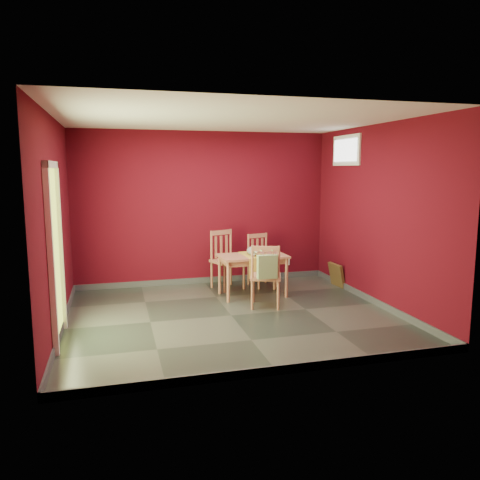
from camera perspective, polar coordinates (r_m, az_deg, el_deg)
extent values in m
plane|color=#2D342D|center=(6.67, -1.08, -9.17)|extent=(4.50, 4.50, 0.00)
plane|color=#4D0813|center=(8.33, -4.46, 3.85)|extent=(4.50, 0.00, 4.50)
plane|color=#4D0813|center=(4.49, 5.09, -0.22)|extent=(4.50, 0.00, 4.50)
plane|color=#4D0813|center=(6.24, -21.59, 1.68)|extent=(0.00, 4.00, 4.00)
plane|color=#4D0813|center=(7.27, 16.39, 2.83)|extent=(0.00, 4.00, 4.00)
plane|color=white|center=(6.39, -1.15, 14.57)|extent=(4.50, 4.50, 0.00)
cube|color=#3F4244|center=(8.53, -4.34, -4.89)|extent=(4.50, 0.02, 0.10)
cube|color=#3F4244|center=(4.87, 4.83, -15.49)|extent=(4.50, 0.02, 0.10)
cube|color=#3F4244|center=(6.51, -20.84, -9.74)|extent=(0.03, 4.00, 0.10)
cube|color=#3F4244|center=(7.50, 15.89, -7.10)|extent=(0.03, 4.00, 0.10)
cube|color=#B7D838|center=(5.89, -21.72, -1.90)|extent=(0.02, 0.85, 2.05)
cube|color=white|center=(5.43, -22.05, -2.34)|extent=(0.06, 0.08, 2.13)
cube|color=white|center=(6.34, -21.07, -0.79)|extent=(0.06, 0.08, 2.13)
cube|color=white|center=(5.80, -22.08, 8.51)|extent=(0.06, 1.01, 0.08)
cube|color=white|center=(8.10, 12.84, 10.61)|extent=(0.03, 0.90, 0.50)
cube|color=white|center=(8.09, 12.70, 10.62)|extent=(0.02, 0.76, 0.36)
cube|color=silver|center=(8.91, 5.82, -2.69)|extent=(0.08, 0.02, 0.12)
cube|color=#A9684F|center=(7.53, 1.56, -1.98)|extent=(1.10, 0.66, 0.04)
cube|color=#A9684F|center=(7.54, 1.56, -2.45)|extent=(0.99, 0.55, 0.09)
cylinder|color=#A9684F|center=(7.22, -1.45, -5.17)|extent=(0.05, 0.05, 0.64)
cylinder|color=#A9684F|center=(7.70, -2.50, -4.29)|extent=(0.05, 0.05, 0.64)
cylinder|color=#A9684F|center=(7.53, 5.69, -4.63)|extent=(0.05, 0.05, 0.64)
cylinder|color=#A9684F|center=(8.00, 4.24, -3.83)|extent=(0.05, 0.05, 0.64)
cube|color=gold|center=(7.52, 1.56, -1.81)|extent=(0.32, 0.63, 0.01)
cube|color=gold|center=(7.26, 2.27, -3.48)|extent=(0.30, 0.02, 0.31)
cube|color=#A9684F|center=(8.02, -1.52, -2.61)|extent=(0.60, 0.60, 0.04)
cylinder|color=#A9684F|center=(7.80, -1.91, -4.81)|extent=(0.04, 0.04, 0.46)
cylinder|color=#A9684F|center=(8.13, -3.47, -4.27)|extent=(0.04, 0.04, 0.46)
cylinder|color=#A9684F|center=(8.02, 0.47, -4.43)|extent=(0.04, 0.04, 0.46)
cylinder|color=#A9684F|center=(8.34, -1.14, -3.92)|extent=(0.04, 0.04, 0.46)
cylinder|color=#A9684F|center=(8.03, -3.51, -0.64)|extent=(0.04, 0.04, 0.50)
cylinder|color=#A9684F|center=(8.24, -1.15, -0.38)|extent=(0.04, 0.04, 0.50)
cube|color=#A9684F|center=(8.11, -2.32, 0.92)|extent=(0.41, 0.18, 0.08)
cube|color=#A9684F|center=(8.08, -2.97, -0.89)|extent=(0.04, 0.03, 0.39)
cube|color=#A9684F|center=(8.14, -2.31, -0.82)|extent=(0.04, 0.03, 0.39)
cube|color=#A9684F|center=(8.20, -1.66, -0.74)|extent=(0.04, 0.03, 0.39)
cube|color=#A9684F|center=(8.22, 2.77, -2.63)|extent=(0.51, 0.51, 0.04)
cylinder|color=#A9684F|center=(8.03, 2.32, -4.57)|extent=(0.04, 0.04, 0.41)
cylinder|color=#A9684F|center=(8.33, 1.03, -4.07)|extent=(0.04, 0.04, 0.41)
cylinder|color=#A9684F|center=(8.22, 4.51, -4.29)|extent=(0.04, 0.04, 0.41)
cylinder|color=#A9684F|center=(8.52, 3.17, -3.81)|extent=(0.04, 0.04, 0.41)
cylinder|color=#A9684F|center=(8.24, 1.04, -0.85)|extent=(0.04, 0.04, 0.46)
cylinder|color=#A9684F|center=(8.43, 3.19, -0.65)|extent=(0.04, 0.04, 0.46)
cube|color=#A9684F|center=(8.31, 2.14, 0.53)|extent=(0.38, 0.12, 0.07)
cube|color=#A9684F|center=(8.29, 1.53, -1.08)|extent=(0.04, 0.03, 0.35)
cube|color=#A9684F|center=(8.34, 2.13, -1.02)|extent=(0.04, 0.03, 0.35)
cube|color=#A9684F|center=(8.39, 2.72, -0.97)|extent=(0.04, 0.03, 0.35)
cube|color=#A9684F|center=(7.00, 3.13, -4.48)|extent=(0.57, 0.57, 0.04)
cylinder|color=#A9684F|center=(7.24, 4.66, -5.99)|extent=(0.04, 0.04, 0.43)
cylinder|color=#A9684F|center=(6.87, 4.68, -6.78)|extent=(0.04, 0.04, 0.43)
cylinder|color=#A9684F|center=(7.24, 1.63, -5.95)|extent=(0.04, 0.04, 0.43)
cylinder|color=#A9684F|center=(6.88, 1.49, -6.74)|extent=(0.04, 0.04, 0.43)
cylinder|color=#A9684F|center=(6.76, 4.74, -2.72)|extent=(0.04, 0.04, 0.48)
cylinder|color=#A9684F|center=(6.76, 1.51, -2.68)|extent=(0.04, 0.04, 0.48)
cube|color=#A9684F|center=(6.72, 3.13, -1.07)|extent=(0.39, 0.17, 0.07)
cube|color=#A9684F|center=(6.76, 4.01, -3.06)|extent=(0.04, 0.03, 0.37)
cube|color=#A9684F|center=(6.77, 3.12, -3.05)|extent=(0.04, 0.03, 0.37)
cube|color=#A9684F|center=(6.77, 2.22, -3.04)|extent=(0.04, 0.03, 0.37)
cube|color=#83A167|center=(6.69, 3.33, -3.27)|extent=(0.29, 0.09, 0.34)
cylinder|color=#83A167|center=(6.68, 2.53, -1.28)|extent=(0.01, 0.14, 0.01)
cylinder|color=#83A167|center=(6.73, 3.84, -1.21)|extent=(0.01, 0.14, 0.01)
cube|color=brown|center=(8.39, 11.70, -4.19)|extent=(0.16, 0.42, 0.41)
cube|color=black|center=(8.39, 11.66, -4.20)|extent=(0.11, 0.29, 0.29)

